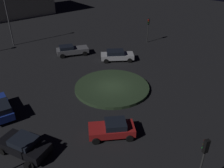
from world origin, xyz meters
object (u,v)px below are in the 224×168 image
Objects in this scene: car_red at (112,129)px; streetlamp_south at (6,9)px; car_black at (24,145)px; traffic_light_northeast at (203,157)px; car_silver at (117,55)px; traffic_light_west at (148,26)px; car_grey at (71,50)px; car_blue at (0,108)px.

streetlamp_south is at bearing -60.34° from car_red.
car_red is at bearing -137.86° from car_black.
traffic_light_northeast reaches higher than car_black.
car_silver is 1.16× the size of traffic_light_west.
car_red is 18.50m from car_grey.
car_blue is (5.04, -9.63, 0.08)m from car_red.
car_grey is 13.13m from traffic_light_west.
traffic_light_northeast reaches higher than traffic_light_west.
streetlamp_south is (-9.95, -16.74, 4.90)m from car_blue.
car_blue reaches higher than car_red.
traffic_light_northeast is at bearing -81.04° from car_grey.
car_grey is 1.07× the size of traffic_light_northeast.
traffic_light_northeast is (21.12, 18.92, 0.38)m from traffic_light_west.
car_black is 0.91× the size of car_grey.
car_grey is 15.32m from car_blue.
car_silver is 1.01× the size of traffic_light_northeast.
car_black is at bearing 9.16° from car_red.
streetlamp_south is (-10.93, -22.75, 4.98)m from car_black.
car_red is 15.60m from car_silver.
car_silver is at bearing -74.24° from car_blue.
traffic_light_west reaches higher than car_blue.
car_blue is 0.52× the size of streetlamp_south.
traffic_light_west is (-20.74, -11.33, 2.07)m from car_red.
streetlamp_south reaches higher than traffic_light_west.
car_blue is at bearing -17.96° from traffic_light_west.
car_silver is 16.89m from car_blue.
car_black is 25.73m from streetlamp_south.
car_grey is 6.88m from car_silver.
car_black is 0.48× the size of streetlamp_south.
car_red is 0.90× the size of traffic_light_northeast.
traffic_light_west reaches higher than car_silver.
traffic_light_northeast reaches higher than car_blue.
car_red reaches higher than car_black.
car_blue reaches higher than car_silver.
traffic_light_northeast is (-4.66, 17.22, 2.37)m from car_blue.
car_black is at bearing -109.47° from car_grey.
car_blue reaches higher than car_grey.
streetlamp_south is (6.92, -16.23, 4.95)m from car_silver.
car_grey is at bearing 110.86° from streetlamp_south.
car_black is 19.46m from car_grey.
traffic_light_northeast is at bearing -170.14° from car_black.
car_red is at bearing -88.37° from car_grey.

